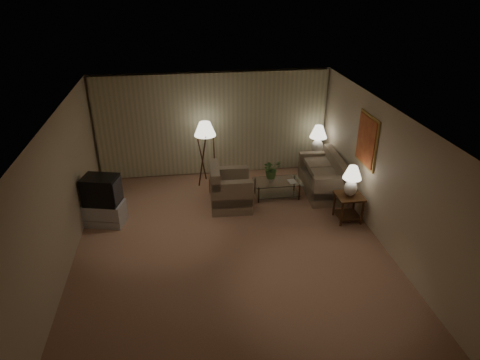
{
  "coord_description": "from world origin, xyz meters",
  "views": [
    {
      "loc": [
        -0.83,
        -7.01,
        4.95
      ],
      "look_at": [
        0.28,
        0.6,
        1.13
      ],
      "focal_mm": 32.0,
      "sensor_mm": 36.0,
      "label": 1
    }
  ],
  "objects_px": {
    "crt_tv": "(101,190)",
    "floor_lamp": "(206,152)",
    "armchair": "(231,191)",
    "coffee_table": "(277,186)",
    "table_lamp_far": "(318,137)",
    "ottoman": "(221,184)",
    "side_table_far": "(316,160)",
    "table_lamp_near": "(352,178)",
    "tv_cabinet": "(105,213)",
    "vase": "(271,179)",
    "side_table_near": "(349,203)",
    "sofa": "(322,178)"
  },
  "relations": [
    {
      "from": "crt_tv",
      "to": "floor_lamp",
      "type": "bearing_deg",
      "value": 49.47
    },
    {
      "from": "armchair",
      "to": "side_table_near",
      "type": "bearing_deg",
      "value": -108.91
    },
    {
      "from": "table_lamp_near",
      "to": "tv_cabinet",
      "type": "height_order",
      "value": "table_lamp_near"
    },
    {
      "from": "table_lamp_far",
      "to": "crt_tv",
      "type": "xyz_separation_m",
      "value": [
        -5.2,
        -1.7,
        -0.25
      ]
    },
    {
      "from": "side_table_far",
      "to": "table_lamp_near",
      "type": "relative_size",
      "value": 0.88
    },
    {
      "from": "floor_lamp",
      "to": "vase",
      "type": "relative_size",
      "value": 11.27
    },
    {
      "from": "table_lamp_far",
      "to": "tv_cabinet",
      "type": "distance_m",
      "value": 5.53
    },
    {
      "from": "side_table_near",
      "to": "table_lamp_far",
      "type": "xyz_separation_m",
      "value": [
        -0.0,
        2.32,
        0.64
      ]
    },
    {
      "from": "side_table_far",
      "to": "vase",
      "type": "height_order",
      "value": "side_table_far"
    },
    {
      "from": "tv_cabinet",
      "to": "floor_lamp",
      "type": "distance_m",
      "value": 2.87
    },
    {
      "from": "table_lamp_far",
      "to": "side_table_near",
      "type": "bearing_deg",
      "value": -90.0
    },
    {
      "from": "armchair",
      "to": "coffee_table",
      "type": "relative_size",
      "value": 0.92
    },
    {
      "from": "armchair",
      "to": "coffee_table",
      "type": "bearing_deg",
      "value": -73.33
    },
    {
      "from": "sofa",
      "to": "table_lamp_far",
      "type": "distance_m",
      "value": 1.19
    },
    {
      "from": "side_table_far",
      "to": "side_table_near",
      "type": "bearing_deg",
      "value": -90.0
    },
    {
      "from": "coffee_table",
      "to": "crt_tv",
      "type": "distance_m",
      "value": 4.0
    },
    {
      "from": "floor_lamp",
      "to": "side_table_far",
      "type": "bearing_deg",
      "value": 1.78
    },
    {
      "from": "side_table_far",
      "to": "crt_tv",
      "type": "xyz_separation_m",
      "value": [
        -5.2,
        -1.7,
        0.4
      ]
    },
    {
      "from": "coffee_table",
      "to": "crt_tv",
      "type": "relative_size",
      "value": 1.38
    },
    {
      "from": "table_lamp_near",
      "to": "vase",
      "type": "height_order",
      "value": "table_lamp_near"
    },
    {
      "from": "side_table_near",
      "to": "table_lamp_near",
      "type": "height_order",
      "value": "table_lamp_near"
    },
    {
      "from": "crt_tv",
      "to": "side_table_far",
      "type": "bearing_deg",
      "value": 32.57
    },
    {
      "from": "coffee_table",
      "to": "crt_tv",
      "type": "bearing_deg",
      "value": -170.76
    },
    {
      "from": "side_table_far",
      "to": "ottoman",
      "type": "bearing_deg",
      "value": -167.22
    },
    {
      "from": "crt_tv",
      "to": "ottoman",
      "type": "height_order",
      "value": "crt_tv"
    },
    {
      "from": "table_lamp_near",
      "to": "sofa",
      "type": "bearing_deg",
      "value": 96.34
    },
    {
      "from": "side_table_far",
      "to": "table_lamp_near",
      "type": "xyz_separation_m",
      "value": [
        -0.0,
        -2.32,
        0.6
      ]
    },
    {
      "from": "tv_cabinet",
      "to": "vase",
      "type": "relative_size",
      "value": 6.28
    },
    {
      "from": "armchair",
      "to": "floor_lamp",
      "type": "distance_m",
      "value": 1.42
    },
    {
      "from": "armchair",
      "to": "tv_cabinet",
      "type": "distance_m",
      "value": 2.78
    },
    {
      "from": "armchair",
      "to": "coffee_table",
      "type": "xyz_separation_m",
      "value": [
        1.16,
        0.29,
        -0.12
      ]
    },
    {
      "from": "ottoman",
      "to": "vase",
      "type": "relative_size",
      "value": 3.93
    },
    {
      "from": "tv_cabinet",
      "to": "ottoman",
      "type": "height_order",
      "value": "tv_cabinet"
    },
    {
      "from": "coffee_table",
      "to": "tv_cabinet",
      "type": "height_order",
      "value": "tv_cabinet"
    },
    {
      "from": "side_table_far",
      "to": "ottoman",
      "type": "xyz_separation_m",
      "value": [
        -2.6,
        -0.59,
        -0.21
      ]
    },
    {
      "from": "table_lamp_near",
      "to": "tv_cabinet",
      "type": "xyz_separation_m",
      "value": [
        -5.2,
        0.61,
        -0.75
      ]
    },
    {
      "from": "table_lamp_far",
      "to": "coffee_table",
      "type": "bearing_deg",
      "value": -140.43
    },
    {
      "from": "table_lamp_near",
      "to": "ottoman",
      "type": "distance_m",
      "value": 3.22
    },
    {
      "from": "sofa",
      "to": "vase",
      "type": "height_order",
      "value": "sofa"
    },
    {
      "from": "side_table_far",
      "to": "table_lamp_far",
      "type": "bearing_deg",
      "value": -135.0
    },
    {
      "from": "side_table_far",
      "to": "tv_cabinet",
      "type": "height_order",
      "value": "side_table_far"
    },
    {
      "from": "sofa",
      "to": "table_lamp_far",
      "type": "bearing_deg",
      "value": 174.27
    },
    {
      "from": "table_lamp_near",
      "to": "coffee_table",
      "type": "distance_m",
      "value": 1.94
    },
    {
      "from": "tv_cabinet",
      "to": "crt_tv",
      "type": "xyz_separation_m",
      "value": [
        0.0,
        0.0,
        0.55
      ]
    },
    {
      "from": "side_table_near",
      "to": "floor_lamp",
      "type": "relative_size",
      "value": 0.37
    },
    {
      "from": "side_table_near",
      "to": "vase",
      "type": "bearing_deg",
      "value": 139.03
    },
    {
      "from": "armchair",
      "to": "table_lamp_near",
      "type": "distance_m",
      "value": 2.69
    },
    {
      "from": "table_lamp_far",
      "to": "floor_lamp",
      "type": "bearing_deg",
      "value": -178.22
    },
    {
      "from": "side_table_near",
      "to": "floor_lamp",
      "type": "xyz_separation_m",
      "value": [
        -2.9,
        2.23,
        0.44
      ]
    },
    {
      "from": "table_lamp_far",
      "to": "floor_lamp",
      "type": "xyz_separation_m",
      "value": [
        -2.9,
        -0.09,
        -0.2
      ]
    }
  ]
}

